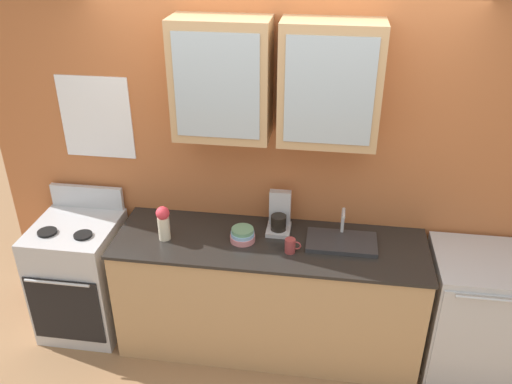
{
  "coord_description": "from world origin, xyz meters",
  "views": [
    {
      "loc": [
        0.36,
        -3.11,
        3.0
      ],
      "look_at": [
        -0.1,
        0.0,
        1.31
      ],
      "focal_mm": 37.65,
      "sensor_mm": 36.0,
      "label": 1
    }
  ],
  "objects_px": {
    "sink_faucet": "(342,241)",
    "cup_near_sink": "(291,246)",
    "coffee_maker": "(279,216)",
    "stove_range": "(82,276)",
    "bowl_stack": "(243,235)",
    "vase": "(163,222)",
    "dishwasher": "(472,313)"
  },
  "relations": [
    {
      "from": "sink_faucet",
      "to": "cup_near_sink",
      "type": "xyz_separation_m",
      "value": [
        -0.34,
        -0.15,
        0.03
      ]
    },
    {
      "from": "sink_faucet",
      "to": "coffee_maker",
      "type": "relative_size",
      "value": 1.67
    },
    {
      "from": "cup_near_sink",
      "to": "stove_range",
      "type": "bearing_deg",
      "value": 176.52
    },
    {
      "from": "stove_range",
      "to": "bowl_stack",
      "type": "xyz_separation_m",
      "value": [
        1.27,
        -0.01,
        0.5
      ]
    },
    {
      "from": "vase",
      "to": "stove_range",
      "type": "bearing_deg",
      "value": 175.23
    },
    {
      "from": "stove_range",
      "to": "coffee_maker",
      "type": "distance_m",
      "value": 1.61
    },
    {
      "from": "dishwasher",
      "to": "coffee_maker",
      "type": "height_order",
      "value": "coffee_maker"
    },
    {
      "from": "dishwasher",
      "to": "coffee_maker",
      "type": "distance_m",
      "value": 1.52
    },
    {
      "from": "vase",
      "to": "dishwasher",
      "type": "bearing_deg",
      "value": 1.47
    },
    {
      "from": "coffee_maker",
      "to": "vase",
      "type": "bearing_deg",
      "value": -162.93
    },
    {
      "from": "stove_range",
      "to": "vase",
      "type": "height_order",
      "value": "vase"
    },
    {
      "from": "stove_range",
      "to": "dishwasher",
      "type": "xyz_separation_m",
      "value": [
        2.9,
        -0.0,
        -0.01
      ]
    },
    {
      "from": "sink_faucet",
      "to": "coffee_maker",
      "type": "xyz_separation_m",
      "value": [
        -0.45,
        0.13,
        0.09
      ]
    },
    {
      "from": "vase",
      "to": "coffee_maker",
      "type": "relative_size",
      "value": 0.88
    },
    {
      "from": "stove_range",
      "to": "cup_near_sink",
      "type": "xyz_separation_m",
      "value": [
        1.61,
        -0.1,
        0.5
      ]
    },
    {
      "from": "vase",
      "to": "bowl_stack",
      "type": "bearing_deg",
      "value": 5.63
    },
    {
      "from": "bowl_stack",
      "to": "cup_near_sink",
      "type": "bearing_deg",
      "value": -14.94
    },
    {
      "from": "cup_near_sink",
      "to": "dishwasher",
      "type": "distance_m",
      "value": 1.39
    },
    {
      "from": "bowl_stack",
      "to": "dishwasher",
      "type": "xyz_separation_m",
      "value": [
        1.63,
        0.0,
        -0.51
      ]
    },
    {
      "from": "stove_range",
      "to": "dishwasher",
      "type": "distance_m",
      "value": 2.9
    },
    {
      "from": "stove_range",
      "to": "sink_faucet",
      "type": "height_order",
      "value": "sink_faucet"
    },
    {
      "from": "bowl_stack",
      "to": "coffee_maker",
      "type": "bearing_deg",
      "value": 38.29
    },
    {
      "from": "sink_faucet",
      "to": "dishwasher",
      "type": "distance_m",
      "value": 1.06
    },
    {
      "from": "stove_range",
      "to": "bowl_stack",
      "type": "distance_m",
      "value": 1.36
    },
    {
      "from": "sink_faucet",
      "to": "vase",
      "type": "relative_size",
      "value": 1.9
    },
    {
      "from": "bowl_stack",
      "to": "cup_near_sink",
      "type": "xyz_separation_m",
      "value": [
        0.34,
        -0.09,
        0.0
      ]
    },
    {
      "from": "stove_range",
      "to": "vase",
      "type": "xyz_separation_m",
      "value": [
        0.72,
        -0.06,
        0.59
      ]
    },
    {
      "from": "stove_range",
      "to": "coffee_maker",
      "type": "bearing_deg",
      "value": 6.84
    },
    {
      "from": "stove_range",
      "to": "cup_near_sink",
      "type": "bearing_deg",
      "value": -3.48
    },
    {
      "from": "stove_range",
      "to": "coffee_maker",
      "type": "height_order",
      "value": "coffee_maker"
    },
    {
      "from": "stove_range",
      "to": "sink_faucet",
      "type": "relative_size",
      "value": 2.26
    },
    {
      "from": "cup_near_sink",
      "to": "coffee_maker",
      "type": "distance_m",
      "value": 0.3
    }
  ]
}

